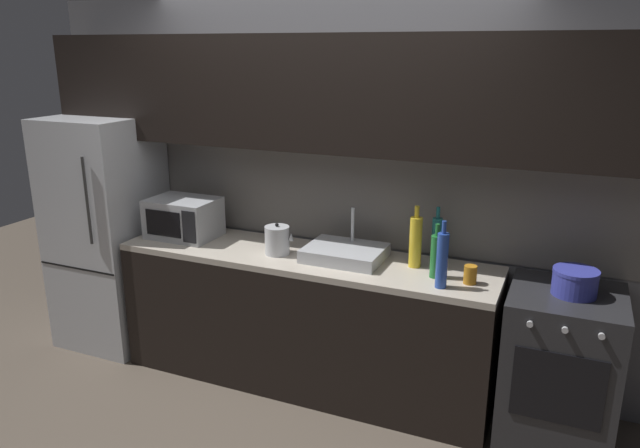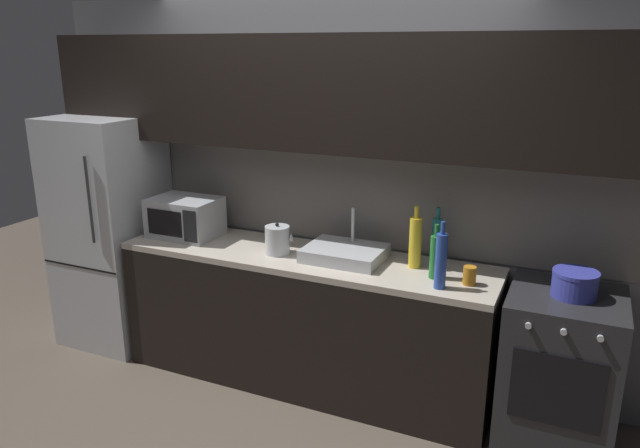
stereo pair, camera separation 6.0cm
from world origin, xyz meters
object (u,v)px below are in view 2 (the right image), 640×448
Objects in this scene: microwave at (185,217)px; wine_bottle_green at (435,256)px; wine_bottle_teal at (437,239)px; mug_amber at (469,276)px; kettle at (278,240)px; wine_bottle_yellow at (415,242)px; wine_bottle_blue at (441,260)px; cooking_pot at (575,284)px; oven_range at (559,371)px; refrigerator at (111,231)px.

microwave is 1.78m from wine_bottle_green.
wine_bottle_teal is 0.40m from mug_amber.
mug_amber is at bearing -4.89° from wine_bottle_green.
wine_bottle_green is at bearing 175.11° from mug_amber.
wine_bottle_teal is (0.96, 0.27, 0.05)m from kettle.
kettle is 0.54× the size of wine_bottle_yellow.
wine_bottle_blue is 1.61× the size of cooking_pot.
wine_bottle_yellow is at bearing 174.79° from oven_range.
refrigerator is 3.70× the size of microwave.
microwave is 1.22× the size of wine_bottle_yellow.
wine_bottle_teal is at bearing 6.80° from microwave.
refrigerator is at bearing 179.98° from oven_range.
kettle is (0.76, -0.06, -0.04)m from microwave.
wine_bottle_blue is (0.12, -0.40, 0.02)m from wine_bottle_teal.
wine_bottle_blue is at bearing -139.21° from mug_amber.
wine_bottle_blue is at bearing -165.00° from cooking_pot.
kettle is at bearing 172.88° from wine_bottle_blue.
kettle is 1.09m from wine_bottle_blue.
wine_bottle_yellow reaches higher than oven_range.
wine_bottle_blue is 3.63× the size of mug_amber.
wine_bottle_green is at bearing -1.04° from refrigerator.
oven_range is 1.96× the size of microwave.
refrigerator is 2.54m from wine_bottle_blue.
wine_bottle_green is at bearing -77.80° from wine_bottle_teal.
microwave is 1.21× the size of wine_bottle_blue.
refrigerator is 0.70m from microwave.
wine_bottle_teal is 0.91× the size of wine_bottle_yellow.
oven_range is at bearing -0.02° from refrigerator.
wine_bottle_yellow is at bearing 158.47° from mug_amber.
wine_bottle_teal is at bearing 102.20° from wine_bottle_green.
oven_range is 0.52m from cooking_pot.
microwave reaches higher than mug_amber.
wine_bottle_teal reaches higher than kettle.
wine_bottle_green is at bearing 114.75° from wine_bottle_blue.
wine_bottle_green is at bearing -2.03° from microwave.
refrigerator is at bearing -178.07° from wine_bottle_yellow.
wine_bottle_yellow is 3.59× the size of mug_amber.
microwave is 1.94× the size of cooking_pot.
wine_bottle_green is (-0.06, 0.14, -0.03)m from wine_bottle_blue.
wine_bottle_teal reaches higher than cooking_pot.
microwave is at bearing 175.17° from kettle.
wine_bottle_teal is 1.08× the size of wine_bottle_green.
wine_bottle_green reaches higher than oven_range.
refrigerator is at bearing 178.17° from kettle.
wine_bottle_yellow is at bearing 141.32° from wine_bottle_green.
cooking_pot is at bearing 3.46° from wine_bottle_green.
wine_bottle_teal is 0.42m from wine_bottle_blue.
oven_range is at bearing 1.48° from kettle.
cooking_pot is at bearing 6.56° from mug_amber.
wine_bottle_teal is 3.28× the size of mug_amber.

